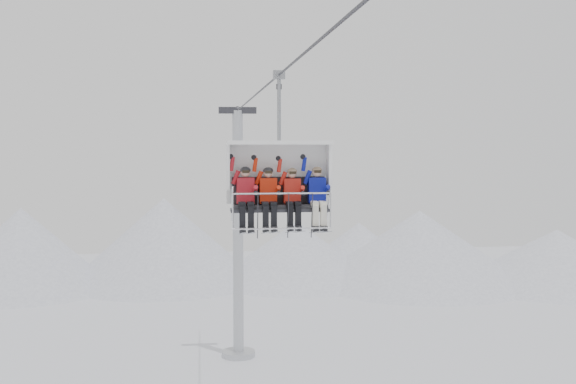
{
  "coord_description": "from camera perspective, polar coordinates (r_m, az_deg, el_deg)",
  "views": [
    {
      "loc": [
        -2.03,
        -16.48,
        11.57
      ],
      "look_at": [
        0.0,
        0.0,
        10.44
      ],
      "focal_mm": 45.0,
      "sensor_mm": 36.0,
      "label": 1
    }
  ],
  "objects": [
    {
      "name": "skier_far_right",
      "position": [
        18.49,
        2.34,
        -0.23
      ],
      "size": [
        0.44,
        1.69,
        1.74
      ],
      "color": "#10199B",
      "rests_on": "chairlift_carrier"
    },
    {
      "name": "ridgeline",
      "position": [
        59.18,
        -6.52,
        -4.62
      ],
      "size": [
        72.0,
        21.0,
        7.0
      ],
      "color": "silver",
      "rests_on": "ground"
    },
    {
      "name": "skier_far_left",
      "position": [
        18.28,
        -3.36,
        -0.26
      ],
      "size": [
        0.45,
        1.69,
        1.75
      ],
      "color": "#B41A24",
      "rests_on": "chairlift_carrier"
    },
    {
      "name": "skier_center_left",
      "position": [
        18.32,
        -1.55,
        -0.28
      ],
      "size": [
        0.44,
        1.69,
        1.72
      ],
      "color": "red",
      "rests_on": "chairlift_carrier"
    },
    {
      "name": "lift_tower_right",
      "position": [
        38.97,
        -3.96,
        -4.66
      ],
      "size": [
        2.0,
        1.8,
        13.48
      ],
      "color": "#ADB0B4",
      "rests_on": "ground"
    },
    {
      "name": "skier_center_right",
      "position": [
        18.39,
        0.36,
        -0.29
      ],
      "size": [
        0.43,
        1.69,
        1.69
      ],
      "color": "red",
      "rests_on": "chairlift_carrier"
    },
    {
      "name": "haul_cable",
      "position": [
        16.7,
        0.0,
        9.84
      ],
      "size": [
        0.06,
        50.0,
        0.06
      ],
      "primitive_type": "cylinder",
      "rotation": [
        1.57,
        0.0,
        0.0
      ],
      "color": "#303035",
      "rests_on": "lift_tower_left"
    },
    {
      "name": "chairlift_carrier",
      "position": [
        18.63,
        -0.76,
        1.33
      ],
      "size": [
        2.67,
        1.17,
        3.98
      ],
      "color": "black",
      "rests_on": "haul_cable"
    }
  ]
}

